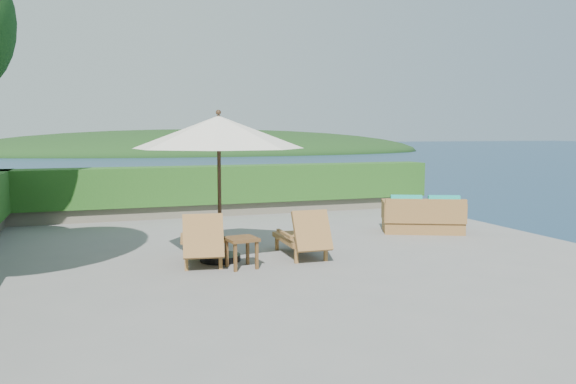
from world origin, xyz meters
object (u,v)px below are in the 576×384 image
object	(u,v)px
lounge_left	(202,242)
side_table	(242,243)
lounge_right	(303,236)
wicker_loveseat	(423,218)
patio_umbrella	(219,134)

from	to	relation	value
lounge_left	side_table	bearing A→B (deg)	-34.63
lounge_right	wicker_loveseat	xyz separation A→B (m)	(3.46, 1.47, -0.04)
lounge_left	lounge_right	xyz separation A→B (m)	(1.82, -0.07, -0.01)
lounge_left	lounge_right	world-z (taller)	lounge_left
side_table	wicker_loveseat	xyz separation A→B (m)	(4.72, 1.92, -0.09)
lounge_left	wicker_loveseat	bearing A→B (deg)	23.46
wicker_loveseat	lounge_left	bearing A→B (deg)	-140.94
patio_umbrella	side_table	size ratio (longest dim) A/B	6.58
patio_umbrella	side_table	bearing A→B (deg)	-70.90
lounge_left	side_table	world-z (taller)	lounge_left
wicker_loveseat	patio_umbrella	bearing A→B (deg)	-141.26
patio_umbrella	side_table	xyz separation A→B (m)	(0.22, -0.64, -1.80)
lounge_right	side_table	bearing A→B (deg)	-158.70
patio_umbrella	wicker_loveseat	distance (m)	5.44
patio_umbrella	lounge_left	size ratio (longest dim) A/B	2.16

